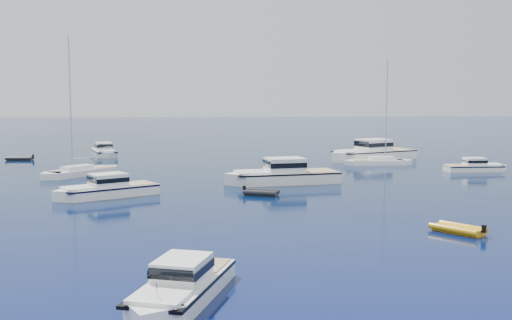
{
  "coord_description": "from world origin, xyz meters",
  "views": [
    {
      "loc": [
        -2.41,
        -34.8,
        8.43
      ],
      "look_at": [
        1.36,
        23.31,
        2.2
      ],
      "focal_mm": 42.75,
      "sensor_mm": 36.0,
      "label": 1
    }
  ],
  "objects": [
    {
      "name": "motor_cruiser_far_r",
      "position": [
        26.24,
        30.47,
        0.0
      ],
      "size": [
        7.44,
        2.4,
        1.94
      ],
      "primitive_type": null,
      "rotation": [
        0.0,
        0.0,
        4.73
      ],
      "color": "white",
      "rests_on": "ground"
    },
    {
      "name": "motor_cruiser_left",
      "position": [
        -11.61,
        15.95,
        0.0
      ],
      "size": [
        9.52,
        7.46,
        2.47
      ],
      "primitive_type": null,
      "rotation": [
        0.0,
        0.0,
        2.13
      ],
      "color": "white",
      "rests_on": "ground"
    },
    {
      "name": "motor_cruiser_near",
      "position": [
        -3.92,
        -10.22,
        0.0
      ],
      "size": [
        4.98,
        8.8,
        2.21
      ],
      "primitive_type": null,
      "rotation": [
        0.0,
        0.0,
        2.84
      ],
      "color": "white",
      "rests_on": "ground"
    },
    {
      "name": "sailboat_mid_l",
      "position": [
        -16.72,
        29.8,
        0.0
      ],
      "size": [
        8.61,
        9.43,
        14.93
      ],
      "primitive_type": null,
      "rotation": [
        0.0,
        0.0,
        2.43
      ],
      "color": "silver",
      "rests_on": "ground"
    },
    {
      "name": "motor_cruiser_horizon",
      "position": [
        -18.07,
        50.64,
        0.0
      ],
      "size": [
        5.5,
        9.37,
        2.35
      ],
      "primitive_type": null,
      "rotation": [
        0.0,
        0.0,
        3.47
      ],
      "color": "silver",
      "rests_on": "ground"
    },
    {
      "name": "motor_cruiser_distant",
      "position": [
        17.78,
        43.02,
        0.0
      ],
      "size": [
        13.7,
        9.26,
        3.47
      ],
      "primitive_type": null,
      "rotation": [
        0.0,
        0.0,
        2.01
      ],
      "color": "white",
      "rests_on": "ground"
    },
    {
      "name": "tender_grey_far",
      "position": [
        -27.94,
        45.53,
        0.0
      ],
      "size": [
        3.46,
        1.94,
        0.95
      ],
      "primitive_type": null,
      "rotation": [
        0.0,
        0.0,
        1.56
      ],
      "color": "black",
      "rests_on": "ground"
    },
    {
      "name": "motor_cruiser_centre",
      "position": [
        3.85,
        22.76,
        0.0
      ],
      "size": [
        12.36,
        5.78,
        3.12
      ],
      "primitive_type": null,
      "rotation": [
        0.0,
        0.0,
        1.76
      ],
      "color": "silver",
      "rests_on": "ground"
    },
    {
      "name": "sailboat_centre",
      "position": [
        17.11,
        37.34,
        0.0
      ],
      "size": [
        9.06,
        2.75,
        13.18
      ],
      "primitive_type": null,
      "rotation": [
        0.0,
        0.0,
        4.76
      ],
      "color": "white",
      "rests_on": "ground"
    },
    {
      "name": "ground",
      "position": [
        0.0,
        0.0,
        0.0
      ],
      "size": [
        400.0,
        400.0,
        0.0
      ],
      "primitive_type": "plane",
      "color": "#081050",
      "rests_on": "ground"
    },
    {
      "name": "tender_grey_near",
      "position": [
        1.33,
        15.85,
        0.0
      ],
      "size": [
        3.44,
        2.69,
        0.95
      ],
      "primitive_type": null,
      "rotation": [
        0.0,
        0.0,
        4.34
      ],
      "color": "black",
      "rests_on": "ground"
    },
    {
      "name": "tender_yellow",
      "position": [
        12.38,
        1.08,
        0.0
      ],
      "size": [
        3.55,
        3.8,
        0.95
      ],
      "primitive_type": null,
      "rotation": [
        0.0,
        0.0,
        0.67
      ],
      "color": "orange",
      "rests_on": "ground"
    }
  ]
}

